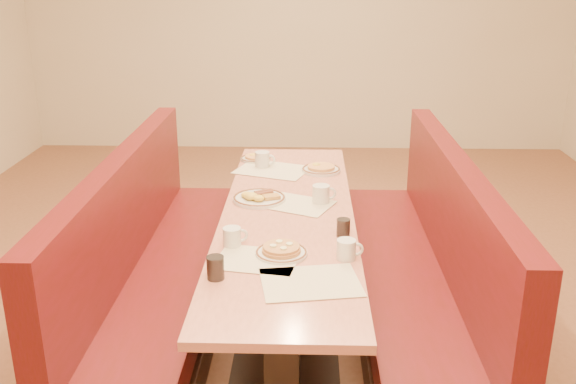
{
  "coord_description": "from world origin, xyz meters",
  "views": [
    {
      "loc": [
        0.1,
        -3.18,
        2.0
      ],
      "look_at": [
        0.0,
        0.06,
        0.85
      ],
      "focal_mm": 40.0,
      "sensor_mm": 36.0,
      "label": 1
    }
  ],
  "objects_px": {
    "coffee_mug_c": "(322,194)",
    "booth_left": "(156,277)",
    "eggs_plate": "(259,198)",
    "coffee_mug_a": "(347,249)",
    "booth_right": "(421,280)",
    "pancake_plate": "(281,251)",
    "coffee_mug_d": "(263,159)",
    "coffee_mug_b": "(233,237)",
    "diner_table": "(288,276)",
    "soda_tumbler_near": "(215,268)",
    "soda_tumbler_mid": "(343,228)"
  },
  "relations": [
    {
      "from": "eggs_plate",
      "to": "coffee_mug_c",
      "type": "relative_size",
      "value": 2.19
    },
    {
      "from": "booth_right",
      "to": "diner_table",
      "type": "bearing_deg",
      "value": 180.0
    },
    {
      "from": "diner_table",
      "to": "coffee_mug_b",
      "type": "xyz_separation_m",
      "value": [
        -0.24,
        -0.43,
        0.42
      ]
    },
    {
      "from": "diner_table",
      "to": "booth_left",
      "type": "relative_size",
      "value": 1.0
    },
    {
      "from": "pancake_plate",
      "to": "coffee_mug_b",
      "type": "relative_size",
      "value": 2.02
    },
    {
      "from": "pancake_plate",
      "to": "soda_tumbler_mid",
      "type": "distance_m",
      "value": 0.37
    },
    {
      "from": "coffee_mug_a",
      "to": "coffee_mug_d",
      "type": "xyz_separation_m",
      "value": [
        -0.47,
        1.38,
        0.0
      ]
    },
    {
      "from": "pancake_plate",
      "to": "booth_left",
      "type": "bearing_deg",
      "value": 144.19
    },
    {
      "from": "coffee_mug_b",
      "to": "coffee_mug_c",
      "type": "bearing_deg",
      "value": 31.11
    },
    {
      "from": "soda_tumbler_near",
      "to": "soda_tumbler_mid",
      "type": "distance_m",
      "value": 0.73
    },
    {
      "from": "booth_right",
      "to": "coffee_mug_c",
      "type": "distance_m",
      "value": 0.72
    },
    {
      "from": "booth_left",
      "to": "coffee_mug_d",
      "type": "distance_m",
      "value": 1.08
    },
    {
      "from": "coffee_mug_a",
      "to": "booth_left",
      "type": "bearing_deg",
      "value": 147.34
    },
    {
      "from": "eggs_plate",
      "to": "soda_tumbler_near",
      "type": "relative_size",
      "value": 2.9
    },
    {
      "from": "eggs_plate",
      "to": "coffee_mug_c",
      "type": "distance_m",
      "value": 0.35
    },
    {
      "from": "soda_tumbler_near",
      "to": "soda_tumbler_mid",
      "type": "relative_size",
      "value": 1.12
    },
    {
      "from": "coffee_mug_d",
      "to": "eggs_plate",
      "type": "bearing_deg",
      "value": -83.2
    },
    {
      "from": "pancake_plate",
      "to": "eggs_plate",
      "type": "distance_m",
      "value": 0.72
    },
    {
      "from": "coffee_mug_c",
      "to": "soda_tumbler_mid",
      "type": "bearing_deg",
      "value": -89.59
    },
    {
      "from": "eggs_plate",
      "to": "soda_tumbler_near",
      "type": "xyz_separation_m",
      "value": [
        -0.11,
        -0.95,
        0.03
      ]
    },
    {
      "from": "pancake_plate",
      "to": "coffee_mug_b",
      "type": "height_order",
      "value": "coffee_mug_b"
    },
    {
      "from": "booth_right",
      "to": "booth_left",
      "type": "bearing_deg",
      "value": 180.0
    },
    {
      "from": "soda_tumbler_near",
      "to": "coffee_mug_d",
      "type": "bearing_deg",
      "value": 86.65
    },
    {
      "from": "coffee_mug_d",
      "to": "soda_tumbler_near",
      "type": "relative_size",
      "value": 1.32
    },
    {
      "from": "booth_left",
      "to": "coffee_mug_a",
      "type": "bearing_deg",
      "value": -28.6
    },
    {
      "from": "booth_right",
      "to": "pancake_plate",
      "type": "height_order",
      "value": "booth_right"
    },
    {
      "from": "diner_table",
      "to": "coffee_mug_c",
      "type": "relative_size",
      "value": 18.46
    },
    {
      "from": "coffee_mug_a",
      "to": "coffee_mug_c",
      "type": "distance_m",
      "value": 0.72
    },
    {
      "from": "eggs_plate",
      "to": "coffee_mug_a",
      "type": "bearing_deg",
      "value": -58.66
    },
    {
      "from": "diner_table",
      "to": "booth_right",
      "type": "distance_m",
      "value": 0.73
    },
    {
      "from": "diner_table",
      "to": "eggs_plate",
      "type": "distance_m",
      "value": 0.47
    },
    {
      "from": "booth_left",
      "to": "coffee_mug_c",
      "type": "xyz_separation_m",
      "value": [
        0.92,
        0.16,
        0.44
      ]
    },
    {
      "from": "soda_tumbler_mid",
      "to": "coffee_mug_b",
      "type": "bearing_deg",
      "value": -166.2
    },
    {
      "from": "coffee_mug_b",
      "to": "coffee_mug_d",
      "type": "distance_m",
      "value": 1.25
    },
    {
      "from": "booth_right",
      "to": "coffee_mug_c",
      "type": "height_order",
      "value": "booth_right"
    },
    {
      "from": "coffee_mug_b",
      "to": "soda_tumbler_near",
      "type": "distance_m",
      "value": 0.34
    },
    {
      "from": "coffee_mug_c",
      "to": "booth_left",
      "type": "bearing_deg",
      "value": 178.81
    },
    {
      "from": "diner_table",
      "to": "coffee_mug_a",
      "type": "bearing_deg",
      "value": -62.88
    },
    {
      "from": "booth_left",
      "to": "coffee_mug_a",
      "type": "relative_size",
      "value": 20.32
    },
    {
      "from": "booth_left",
      "to": "coffee_mug_d",
      "type": "relative_size",
      "value": 18.57
    },
    {
      "from": "booth_left",
      "to": "coffee_mug_b",
      "type": "relative_size",
      "value": 21.16
    },
    {
      "from": "coffee_mug_c",
      "to": "soda_tumbler_mid",
      "type": "distance_m",
      "value": 0.47
    },
    {
      "from": "coffee_mug_c",
      "to": "soda_tumbler_near",
      "type": "height_order",
      "value": "same"
    },
    {
      "from": "coffee_mug_b",
      "to": "soda_tumbler_near",
      "type": "height_order",
      "value": "soda_tumbler_near"
    },
    {
      "from": "eggs_plate",
      "to": "coffee_mug_b",
      "type": "bearing_deg",
      "value": -97.09
    },
    {
      "from": "coffee_mug_a",
      "to": "soda_tumbler_near",
      "type": "distance_m",
      "value": 0.6
    },
    {
      "from": "booth_right",
      "to": "coffee_mug_d",
      "type": "distance_m",
      "value": 1.31
    },
    {
      "from": "diner_table",
      "to": "booth_right",
      "type": "bearing_deg",
      "value": 0.0
    },
    {
      "from": "soda_tumbler_mid",
      "to": "coffee_mug_a",
      "type": "bearing_deg",
      "value": -89.17
    },
    {
      "from": "soda_tumbler_mid",
      "to": "coffee_mug_c",
      "type": "bearing_deg",
      "value": 101.74
    }
  ]
}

